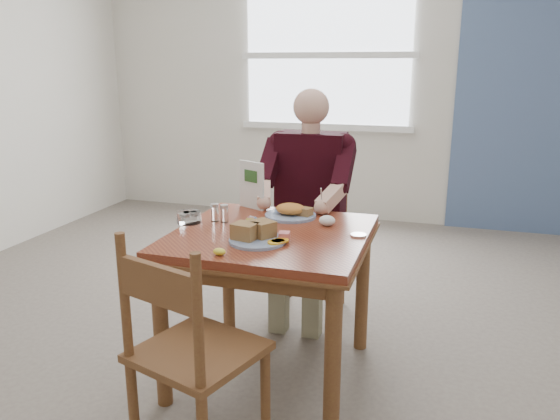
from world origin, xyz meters
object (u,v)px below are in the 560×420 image
(diner, at_px, (308,188))
(table, at_px, (271,254))
(chair_far, at_px, (311,237))
(near_plate, at_px, (257,234))
(far_plate, at_px, (292,212))
(chair_near, at_px, (190,354))

(diner, bearing_deg, table, -90.00)
(chair_far, distance_m, near_plate, 1.00)
(chair_far, xyz_separation_m, diner, (0.00, -0.09, 0.33))
(far_plate, bearing_deg, table, -94.80)
(chair_far, relative_size, diner, 0.69)
(table, relative_size, chair_far, 0.97)
(chair_near, height_order, far_plate, chair_near)
(table, xyz_separation_m, chair_near, (-0.09, -0.71, -0.16))
(far_plate, bearing_deg, diner, 93.11)
(chair_far, bearing_deg, far_plate, -87.43)
(diner, bearing_deg, chair_far, 90.01)
(chair_near, bearing_deg, table, 83.05)
(chair_far, height_order, near_plate, chair_far)
(near_plate, xyz_separation_m, far_plate, (0.04, 0.43, -0.00))
(table, bearing_deg, chair_near, -96.95)
(chair_far, height_order, diner, diner)
(chair_far, xyz_separation_m, chair_near, (-0.09, -1.51, 0.00))
(chair_near, distance_m, diner, 1.46)
(diner, height_order, far_plate, diner)
(chair_far, distance_m, far_plate, 0.60)
(chair_far, xyz_separation_m, far_plate, (0.02, -0.52, 0.30))
(far_plate, bearing_deg, chair_far, 92.57)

